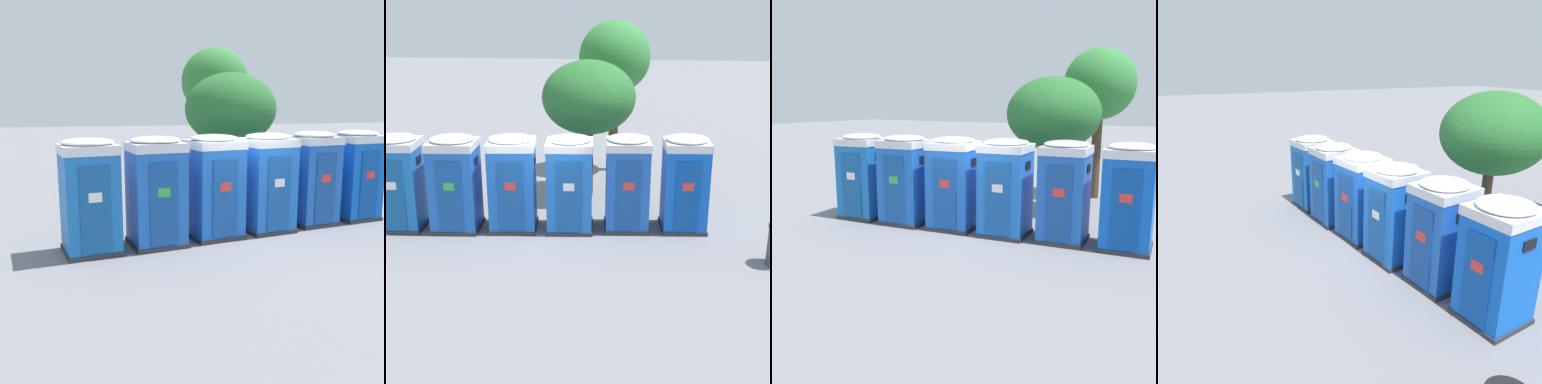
% 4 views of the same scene
% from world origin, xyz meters
% --- Properties ---
extents(ground_plane, '(120.00, 120.00, 0.00)m').
position_xyz_m(ground_plane, '(0.00, 0.00, 0.00)').
color(ground_plane, slate).
extents(portapotty_0, '(1.36, 1.34, 2.54)m').
position_xyz_m(portapotty_0, '(-3.75, -0.39, 1.28)').
color(portapotty_0, '#2D2D33').
rests_on(portapotty_0, ground).
extents(portapotty_1, '(1.35, 1.32, 2.54)m').
position_xyz_m(portapotty_1, '(-2.25, -0.25, 1.28)').
color(portapotty_1, '#2D2D33').
rests_on(portapotty_1, ground).
extents(portapotty_2, '(1.41, 1.37, 2.54)m').
position_xyz_m(portapotty_2, '(-0.76, -0.01, 1.28)').
color(portapotty_2, '#2D2D33').
rests_on(portapotty_2, ground).
extents(portapotty_3, '(1.34, 1.33, 2.54)m').
position_xyz_m(portapotty_3, '(0.74, 0.15, 1.28)').
color(portapotty_3, '#2D2D33').
rests_on(portapotty_3, ground).
extents(portapotty_4, '(1.29, 1.32, 2.54)m').
position_xyz_m(portapotty_4, '(2.22, 0.43, 1.28)').
color(portapotty_4, '#2D2D33').
rests_on(portapotty_4, ground).
extents(portapotty_5, '(1.29, 1.31, 2.54)m').
position_xyz_m(portapotty_5, '(3.72, 0.61, 1.28)').
color(portapotty_5, '#2D2D33').
rests_on(portapotty_5, ground).
extents(street_tree_0, '(2.85, 2.85, 4.22)m').
position_xyz_m(street_tree_0, '(0.86, 3.11, 3.08)').
color(street_tree_0, '#4C3826').
rests_on(street_tree_0, ground).
extents(street_tree_1, '(2.49, 2.49, 5.33)m').
position_xyz_m(street_tree_1, '(1.38, 6.14, 4.02)').
color(street_tree_1, '#4C3826').
rests_on(street_tree_1, ground).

